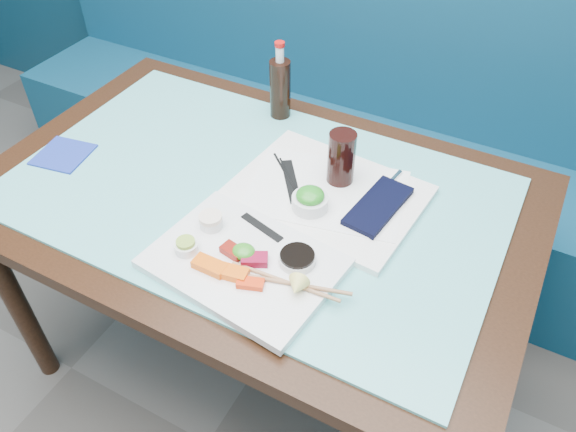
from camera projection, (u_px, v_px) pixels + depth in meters
The scene contains 34 objects.
booth_bench at pixel (365, 143), 2.22m from camera, with size 3.00×0.56×1.17m.
dining_table at pixel (255, 217), 1.48m from camera, with size 1.40×0.90×0.75m.
glass_top at pixel (254, 192), 1.42m from camera, with size 1.22×0.76×0.01m, color #5FBEBD.
sashimi_plate at pixel (244, 263), 1.22m from camera, with size 0.40×0.28×0.02m, color white.
salmon_left at pixel (210, 266), 1.19m from camera, with size 0.08×0.04×0.02m, color #F45B09.
salmon_mid at pixel (231, 273), 1.18m from camera, with size 0.07×0.04×0.02m, color #FF5E0A.
salmon_right at pixel (250, 283), 1.16m from camera, with size 0.06×0.03×0.01m, color red.
tuna_left at pixel (233, 251), 1.22m from camera, with size 0.05×0.03×0.02m, color maroon.
tuna_right at pixel (255, 259), 1.20m from camera, with size 0.06×0.03×0.02m, color maroon.
seaweed_garnish at pixel (244, 252), 1.21m from camera, with size 0.05×0.05×0.03m, color #318C20.
ramekin_wasabi at pixel (186, 247), 1.23m from camera, with size 0.05×0.05×0.02m, color white.
wasabi_fill at pixel (186, 242), 1.22m from camera, with size 0.04×0.04×0.01m, color #86B038.
ramekin_ginger at pixel (211, 223), 1.29m from camera, with size 0.05×0.05×0.02m, color white.
ginger_fill at pixel (210, 217), 1.27m from camera, with size 0.05×0.05×0.01m, color #F5DFC9.
soy_dish at pixel (297, 259), 1.21m from camera, with size 0.08×0.08×0.02m, color silver.
soy_fill at pixel (297, 255), 1.20m from camera, with size 0.08×0.08×0.01m, color black.
lemon_wedge at pixel (297, 287), 1.13m from camera, with size 0.05×0.05×0.04m, color #FBED76.
chopstick_sleeve at pixel (262, 227), 1.29m from camera, with size 0.12×0.02×0.00m, color black.
wooden_chopstick_a at pixel (285, 282), 1.17m from camera, with size 0.01×0.01×0.25m, color #A7754E.
wooden_chopstick_b at pixel (289, 283), 1.16m from camera, with size 0.01×0.01×0.26m, color #9D6D4A.
serving_tray at pixel (327, 194), 1.39m from camera, with size 0.45×0.34×0.02m, color white.
paper_placemat at pixel (327, 191), 1.39m from camera, with size 0.38×0.27×0.00m, color white.
seaweed_bowl at pixel (310, 203), 1.33m from camera, with size 0.09×0.09×0.04m, color silver.
seaweed_salad at pixel (310, 195), 1.32m from camera, with size 0.07×0.07×0.03m, color #24891F.
cola_glass at pixel (341, 158), 1.37m from camera, with size 0.07×0.07×0.14m, color black.
navy_pouch at pixel (378, 206), 1.34m from camera, with size 0.09×0.20×0.02m, color black.
fork at pixel (391, 181), 1.41m from camera, with size 0.01×0.01×0.10m, color silver.
black_chopstick_a at pixel (290, 181), 1.41m from camera, with size 0.01×0.01×0.24m, color black.
black_chopstick_b at pixel (292, 182), 1.41m from camera, with size 0.01×0.01×0.20m, color black.
tray_sleeve at pixel (291, 181), 1.41m from camera, with size 0.03×0.17×0.00m, color black.
cola_bottle_body at pixel (280, 89), 1.61m from camera, with size 0.06×0.06×0.17m, color black.
cola_bottle_neck at pixel (280, 54), 1.54m from camera, with size 0.02×0.02×0.05m, color white.
cola_bottle_cap at pixel (280, 44), 1.52m from camera, with size 0.03×0.03×0.01m, color red.
blue_napkin at pixel (63, 155), 1.52m from camera, with size 0.13×0.13×0.01m, color navy.
Camera 1 is at (0.58, 0.54, 1.68)m, focal length 35.00 mm.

